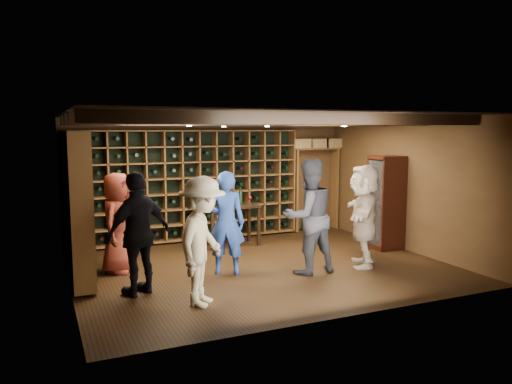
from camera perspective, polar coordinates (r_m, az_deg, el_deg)
name	(u,v)px	position (r m, az deg, el deg)	size (l,w,h in m)	color
ground	(261,266)	(8.45, 0.53, -8.46)	(6.00, 6.00, 0.00)	black
room_shell	(260,121)	(8.19, 0.40, 8.17)	(6.00, 6.00, 6.00)	#51351B
wine_rack_back	(190,185)	(10.21, -7.55, 0.77)	(4.65, 0.30, 2.20)	brown
wine_rack_left	(75,202)	(8.33, -19.96, -1.03)	(0.30, 2.65, 2.20)	brown
crate_shelf	(316,161)	(11.33, 6.85, 3.53)	(1.20, 0.32, 2.07)	brown
display_cabinet	(386,204)	(9.84, 14.62, -1.37)	(0.55, 0.50, 1.75)	black
man_blue_shirt	(226,223)	(7.86, -3.46, -3.52)	(0.60, 0.39, 1.64)	navy
man_grey_suit	(309,216)	(7.92, 6.02, -2.80)	(0.88, 0.69, 1.82)	black
guest_red_floral	(117,223)	(8.23, -15.57, -3.42)	(0.78, 0.51, 1.60)	maroon
guest_woman_black	(139,233)	(7.05, -13.25, -4.64)	(1.00, 0.42, 1.71)	black
guest_khaki	(202,241)	(6.48, -6.16, -5.64)	(1.09, 0.63, 1.69)	gray
guest_beige	(364,215)	(8.50, 12.21, -2.64)	(1.58, 0.50, 1.70)	tan
tasting_table	(231,210)	(9.76, -2.85, -2.04)	(1.08, 0.58, 1.08)	black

